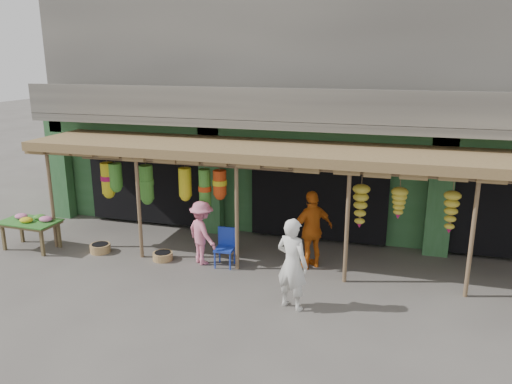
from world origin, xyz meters
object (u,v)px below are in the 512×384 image
(person_front, at_px, (292,264))
(person_shopper, at_px, (202,233))
(flower_table, at_px, (31,222))
(person_vendor, at_px, (312,230))
(blue_chair, at_px, (226,245))

(person_front, xyz_separation_m, person_shopper, (-2.53, 1.56, -0.16))
(person_front, bearing_deg, flower_table, 11.94)
(person_vendor, height_order, person_shopper, person_vendor)
(blue_chair, relative_size, person_shopper, 0.59)
(flower_table, bearing_deg, person_front, -7.00)
(flower_table, distance_m, person_vendor, 7.19)
(blue_chair, bearing_deg, person_front, -42.15)
(person_shopper, bearing_deg, person_vendor, -132.01)
(blue_chair, distance_m, person_shopper, 0.63)
(blue_chair, height_order, person_front, person_front)
(flower_table, xyz_separation_m, person_shopper, (4.58, 0.36, 0.06))
(person_vendor, relative_size, person_shopper, 1.21)
(person_vendor, bearing_deg, person_shopper, -32.23)
(blue_chair, bearing_deg, flower_table, -178.02)
(blue_chair, xyz_separation_m, person_shopper, (-0.57, -0.05, 0.26))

